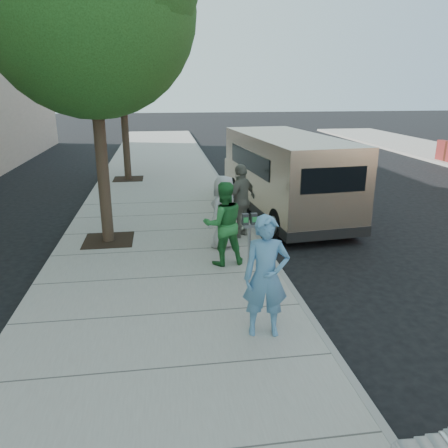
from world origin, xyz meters
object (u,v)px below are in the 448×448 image
(person_officer, at_px, (266,277))
(person_green_shirt, at_px, (224,224))
(van, at_px, (285,173))
(person_gray_shirt, at_px, (224,212))
(tree_far, at_px, (121,57))
(tree_near, at_px, (91,0))
(person_striped_polo, at_px, (241,201))
(parking_meter, at_px, (249,233))

(person_officer, bearing_deg, person_green_shirt, 101.94)
(van, height_order, person_gray_shirt, van)
(van, xyz_separation_m, person_officer, (-2.21, -6.84, -0.19))
(tree_far, xyz_separation_m, person_gray_shirt, (2.73, -8.47, -3.87))
(tree_near, bearing_deg, person_striped_polo, -2.24)
(parking_meter, relative_size, person_officer, 0.73)
(person_officer, xyz_separation_m, person_green_shirt, (-0.23, 2.85, -0.05))
(parking_meter, bearing_deg, person_officer, -96.98)
(van, relative_size, person_striped_polo, 3.63)
(van, distance_m, person_striped_polo, 2.86)
(parking_meter, bearing_deg, van, 64.01)
(parking_meter, xyz_separation_m, person_striped_polo, (0.34, 2.71, -0.08))
(tree_far, bearing_deg, person_officer, -77.15)
(tree_far, height_order, person_gray_shirt, tree_far)
(tree_far, bearing_deg, person_gray_shirt, -72.14)
(tree_near, relative_size, person_gray_shirt, 4.37)
(tree_far, xyz_separation_m, van, (5.02, -5.47, -3.60))
(tree_near, distance_m, parking_meter, 6.00)
(parking_meter, height_order, van, van)
(person_green_shirt, bearing_deg, tree_near, -42.76)
(parking_meter, bearing_deg, person_striped_polo, 79.58)
(tree_near, bearing_deg, tree_far, 90.00)
(parking_meter, distance_m, person_gray_shirt, 1.99)
(tree_near, relative_size, person_officer, 3.98)
(tree_near, height_order, person_striped_polo, tree_near)
(tree_near, xyz_separation_m, parking_meter, (2.93, -2.84, -4.39))
(tree_far, height_order, parking_meter, tree_far)
(person_officer, height_order, person_striped_polo, person_officer)
(tree_near, distance_m, person_green_shirt, 5.51)
(van, relative_size, person_gray_shirt, 3.91)
(tree_far, height_order, van, tree_far)
(van, relative_size, person_green_shirt, 3.75)
(parking_meter, distance_m, van, 5.39)
(person_striped_polo, bearing_deg, tree_near, -46.16)
(person_green_shirt, relative_size, person_gray_shirt, 1.04)
(person_gray_shirt, bearing_deg, person_green_shirt, 36.43)
(person_officer, bearing_deg, person_gray_shirt, 98.48)
(person_green_shirt, bearing_deg, person_striped_polo, -118.72)
(person_officer, xyz_separation_m, person_gray_shirt, (-0.08, 3.85, -0.08))
(van, bearing_deg, parking_meter, -118.31)
(person_officer, bearing_deg, tree_near, 128.06)
(van, xyz_separation_m, person_green_shirt, (-2.44, -4.00, -0.24))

